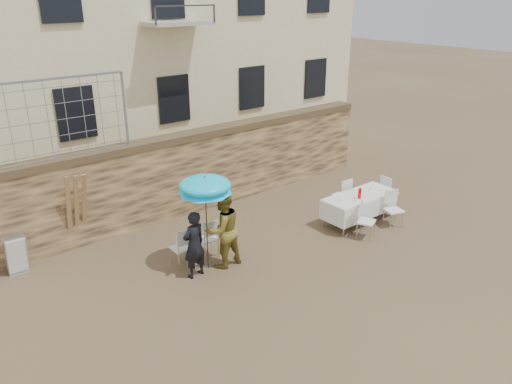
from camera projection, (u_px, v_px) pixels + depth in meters
ground at (307, 290)px, 10.34m from camera, size 80.00×80.00×0.00m
stone_wall at (180, 175)px, 13.54m from camera, size 13.00×0.50×2.20m
chain_link_fence at (58, 120)px, 11.06m from camera, size 3.20×0.06×1.80m
man_suit at (194, 245)px, 10.59m from camera, size 0.60×0.44×1.52m
woman_dress at (223, 229)px, 10.97m from camera, size 0.89×0.71×1.79m
umbrella at (205, 188)px, 10.45m from camera, size 1.15×1.15×2.04m
couple_chair_left at (181, 247)px, 11.09m from camera, size 0.48×0.48×0.96m
couple_chair_right at (208, 238)px, 11.49m from camera, size 0.51×0.51×0.96m
banquet_table at (360, 196)px, 13.13m from camera, size 2.10×0.85×0.78m
soda_bottle at (360, 194)px, 12.84m from camera, size 0.09×0.09×0.26m
table_chair_front_left at (366, 221)px, 12.33m from camera, size 0.64×0.64×0.96m
table_chair_front_right at (394, 209)px, 12.97m from camera, size 0.61×0.61×0.96m
table_chair_back at (342, 194)px, 13.92m from camera, size 0.51×0.51×0.96m
table_chair_side at (389, 192)px, 14.10m from camera, size 0.52×0.52×0.96m
chair_stack_right at (14, 252)px, 10.90m from camera, size 0.46×0.40×0.92m
wood_planks at (82, 210)px, 11.67m from camera, size 0.70×0.20×2.00m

